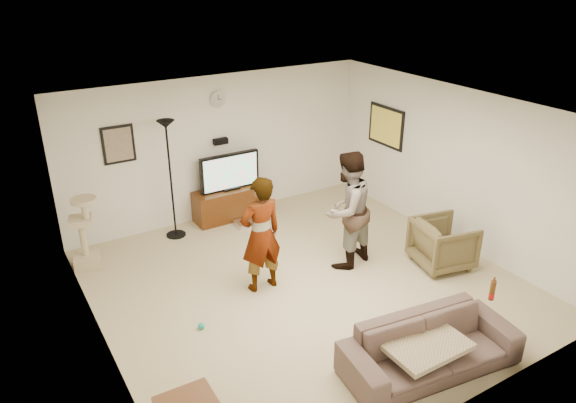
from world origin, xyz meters
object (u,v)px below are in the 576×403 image
cat_tree (82,233)px  person_right (347,210)px  tv (230,172)px  armchair (443,243)px  floor_lamp (171,180)px  tv_stand (231,203)px  person_left (261,235)px  beer_bottle (492,290)px  sofa (430,347)px

cat_tree → person_right: size_ratio=0.63×
tv → armchair: tv is taller
tv → floor_lamp: (-1.10, -0.14, 0.11)m
tv_stand → person_left: bearing=-105.5°
beer_bottle → person_left: bearing=125.6°
person_left → sofa: bearing=107.0°
beer_bottle → armchair: bearing=60.8°
tv → floor_lamp: 1.12m
sofa → beer_bottle: beer_bottle is taller
floor_lamp → cat_tree: 1.57m
tv_stand → person_right: size_ratio=0.75×
cat_tree → armchair: (4.56, -2.73, -0.20)m
beer_bottle → floor_lamp: bearing=115.9°
tv_stand → floor_lamp: 1.32m
floor_lamp → person_right: bearing=-49.8°
tv_stand → cat_tree: cat_tree is taller
tv_stand → beer_bottle: (1.10, -4.67, 0.44)m
floor_lamp → cat_tree: (-1.49, -0.26, -0.43)m
person_left → person_right: person_right is taller
cat_tree → sofa: cat_tree is taller
tv_stand → sofa: sofa is taller
tv_stand → armchair: bearing=-57.8°
tv → cat_tree: size_ratio=0.97×
cat_tree → sofa: bearing=-57.1°
person_left → sofa: size_ratio=0.83×
tv → cat_tree: tv is taller
person_left → beer_bottle: 2.97m
tv_stand → person_right: (0.76, -2.33, 0.61)m
sofa → tv_stand: bearing=99.7°
tv_stand → tv: tv is taller
sofa → tv: bearing=99.7°
beer_bottle → person_right: bearing=98.4°
tv → floor_lamp: size_ratio=0.55×
tv → person_left: person_left is taller
beer_bottle → armchair: (0.86, 1.55, -0.35)m
cat_tree → person_left: bearing=-43.4°
person_right → sofa: 2.48m
floor_lamp → person_right: floor_lamp is taller
person_right → beer_bottle: 2.37m
cat_tree → sofa: (2.77, -4.27, -0.27)m
tv_stand → cat_tree: size_ratio=1.19×
tv_stand → sofa: 4.68m
tv → person_left: size_ratio=0.65×
cat_tree → beer_bottle: (3.69, -4.27, 0.15)m
floor_lamp → person_right: (1.86, -2.20, -0.10)m
cat_tree → person_right: person_right is taller
person_left → beer_bottle: size_ratio=6.65×
tv_stand → person_right: 2.53m
person_right → beer_bottle: person_right is taller
person_left → beer_bottle: bearing=124.2°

